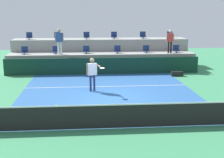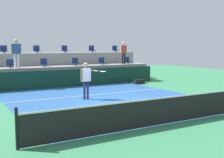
% 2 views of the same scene
% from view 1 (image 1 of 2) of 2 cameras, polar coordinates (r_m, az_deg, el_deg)
% --- Properties ---
extents(ground_plane, '(40.00, 40.00, 0.00)m').
position_cam_1_polar(ground_plane, '(15.24, -0.38, -3.52)').
color(ground_plane, '#388456').
extents(court_inner_paint, '(9.00, 10.00, 0.01)m').
position_cam_1_polar(court_inner_paint, '(16.20, -0.65, -2.55)').
color(court_inner_paint, '#285693').
rests_on(court_inner_paint, ground_plane).
extents(court_service_line, '(9.00, 0.06, 0.00)m').
position_cam_1_polar(court_service_line, '(17.55, -0.98, -1.37)').
color(court_service_line, white).
rests_on(court_service_line, ground_plane).
extents(tennis_net, '(10.48, 0.08, 1.07)m').
position_cam_1_polar(tennis_net, '(11.28, 1.20, -6.62)').
color(tennis_net, black).
rests_on(tennis_net, ground_plane).
extents(sponsor_backboard, '(13.00, 0.16, 1.10)m').
position_cam_1_polar(sponsor_backboard, '(20.96, -1.65, 2.40)').
color(sponsor_backboard, '#0F3323').
rests_on(sponsor_backboard, ground_plane).
extents(seating_tier_lower, '(13.00, 1.80, 1.25)m').
position_cam_1_polar(seating_tier_lower, '(22.22, -1.84, 3.17)').
color(seating_tier_lower, gray).
rests_on(seating_tier_lower, ground_plane).
extents(seating_tier_upper, '(13.00, 1.80, 2.10)m').
position_cam_1_polar(seating_tier_upper, '(23.94, -2.07, 4.85)').
color(seating_tier_upper, gray).
rests_on(seating_tier_upper, ground_plane).
extents(stadium_chair_lower_far_left, '(0.44, 0.40, 0.52)m').
position_cam_1_polar(stadium_chair_lower_far_left, '(22.41, -15.68, 4.96)').
color(stadium_chair_lower_far_left, '#2D2D33').
rests_on(stadium_chair_lower_far_left, seating_tier_lower).
extents(stadium_chair_lower_left, '(0.44, 0.40, 0.52)m').
position_cam_1_polar(stadium_chair_lower_left, '(22.11, -10.21, 5.13)').
color(stadium_chair_lower_left, '#2D2D33').
rests_on(stadium_chair_lower_left, seating_tier_lower).
extents(stadium_chair_lower_mid_left, '(0.44, 0.40, 0.52)m').
position_cam_1_polar(stadium_chair_lower_mid_left, '(22.01, -4.72, 5.25)').
color(stadium_chair_lower_mid_left, '#2D2D33').
rests_on(stadium_chair_lower_mid_left, seating_tier_lower).
extents(stadium_chair_lower_mid_right, '(0.44, 0.40, 0.52)m').
position_cam_1_polar(stadium_chair_lower_mid_right, '(22.12, 1.00, 5.33)').
color(stadium_chair_lower_mid_right, '#2D2D33').
rests_on(stadium_chair_lower_mid_right, seating_tier_lower).
extents(stadium_chair_lower_right, '(0.44, 0.40, 0.52)m').
position_cam_1_polar(stadium_chair_lower_right, '(22.42, 6.26, 5.35)').
color(stadium_chair_lower_right, '#2D2D33').
rests_on(stadium_chair_lower_right, seating_tier_lower).
extents(stadium_chair_lower_far_right, '(0.44, 0.40, 0.52)m').
position_cam_1_polar(stadium_chair_lower_far_right, '(22.94, 11.63, 5.33)').
color(stadium_chair_lower_far_right, '#2D2D33').
rests_on(stadium_chair_lower_far_right, seating_tier_lower).
extents(stadium_chair_upper_far_left, '(0.44, 0.40, 0.52)m').
position_cam_1_polar(stadium_chair_upper_far_left, '(24.08, -14.87, 7.52)').
color(stadium_chair_upper_far_left, '#2D2D33').
rests_on(stadium_chair_upper_far_left, seating_tier_upper).
extents(stadium_chair_upper_left, '(0.44, 0.40, 0.52)m').
position_cam_1_polar(stadium_chair_upper_left, '(23.81, -9.98, 7.70)').
color(stadium_chair_upper_left, '#2D2D33').
rests_on(stadium_chair_upper_left, seating_tier_upper).
extents(stadium_chair_upper_mid_left, '(0.44, 0.40, 0.52)m').
position_cam_1_polar(stadium_chair_upper_mid_left, '(23.72, -4.67, 7.82)').
color(stadium_chair_upper_mid_left, '#2D2D33').
rests_on(stadium_chair_upper_mid_left, seating_tier_upper).
extents(stadium_chair_upper_mid_right, '(0.44, 0.40, 0.52)m').
position_cam_1_polar(stadium_chair_upper_mid_right, '(23.82, 0.38, 7.88)').
color(stadium_chair_upper_mid_right, '#2D2D33').
rests_on(stadium_chair_upper_mid_right, seating_tier_upper).
extents(stadium_chair_upper_right, '(0.44, 0.40, 0.52)m').
position_cam_1_polar(stadium_chair_upper_right, '(24.11, 5.66, 7.88)').
color(stadium_chair_upper_right, '#2D2D33').
rests_on(stadium_chair_upper_right, seating_tier_upper).
extents(stadium_chair_upper_far_right, '(0.44, 0.40, 0.52)m').
position_cam_1_polar(stadium_chair_upper_far_right, '(24.58, 10.51, 7.82)').
color(stadium_chair_upper_far_right, '#2D2D33').
rests_on(stadium_chair_upper_far_right, seating_tier_upper).
extents(tennis_player, '(0.95, 1.17, 1.78)m').
position_cam_1_polar(tennis_player, '(16.31, -3.57, 1.48)').
color(tennis_player, navy).
rests_on(tennis_player, ground_plane).
extents(spectator_in_white, '(0.61, 0.27, 1.74)m').
position_cam_1_polar(spectator_in_white, '(21.62, -9.59, 7.24)').
color(spectator_in_white, white).
rests_on(spectator_in_white, seating_tier_lower).
extents(spectator_leaning_on_rail, '(0.58, 0.25, 1.64)m').
position_cam_1_polar(spectator_leaning_on_rail, '(22.33, 10.54, 7.18)').
color(spectator_leaning_on_rail, black).
rests_on(spectator_leaning_on_rail, seating_tier_lower).
extents(tennis_ball, '(0.07, 0.07, 0.07)m').
position_cam_1_polar(tennis_ball, '(11.76, -10.07, -4.78)').
color(tennis_ball, '#CCE033').
extents(equipment_bag, '(0.76, 0.28, 0.30)m').
position_cam_1_polar(equipment_bag, '(20.77, 11.79, 0.93)').
color(equipment_bag, black).
rests_on(equipment_bag, ground_plane).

